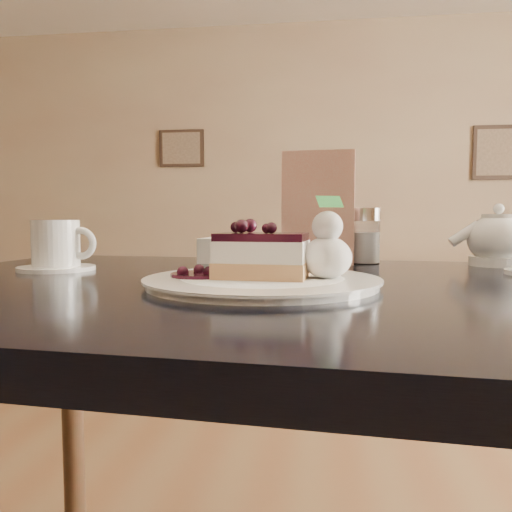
# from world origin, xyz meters

# --- Properties ---
(main_table) EXTENTS (1.40, 1.00, 0.83)m
(main_table) POSITION_xyz_m (-0.05, 0.33, 0.75)
(main_table) COLOR black
(main_table) RESTS_ON ground
(dessert_plate) EXTENTS (0.34, 0.34, 0.01)m
(dessert_plate) POSITION_xyz_m (-0.06, 0.28, 0.84)
(dessert_plate) COLOR white
(dessert_plate) RESTS_ON main_table
(cheesecake_slice) EXTENTS (0.14, 0.11, 0.07)m
(cheesecake_slice) POSITION_xyz_m (-0.06, 0.28, 0.88)
(cheesecake_slice) COLOR #DBB57F
(cheesecake_slice) RESTS_ON dessert_plate
(whipped_cream) EXTENTS (0.07, 0.07, 0.06)m
(whipped_cream) POSITION_xyz_m (0.04, 0.28, 0.88)
(whipped_cream) COLOR white
(whipped_cream) RESTS_ON dessert_plate
(berry_sauce) EXTENTS (0.09, 0.09, 0.01)m
(berry_sauce) POSITION_xyz_m (-0.15, 0.28, 0.85)
(berry_sauce) COLOR black
(berry_sauce) RESTS_ON dessert_plate
(coffee_set) EXTENTS (0.15, 0.14, 0.10)m
(coffee_set) POSITION_xyz_m (-0.47, 0.45, 0.88)
(coffee_set) COLOR white
(coffee_set) RESTS_ON main_table
(tea_set) EXTENTS (0.21, 0.29, 0.12)m
(tea_set) POSITION_xyz_m (0.40, 0.62, 0.88)
(tea_set) COLOR white
(tea_set) RESTS_ON main_table
(menu_card) EXTENTS (0.16, 0.05, 0.24)m
(menu_card) POSITION_xyz_m (0.02, 0.64, 0.95)
(menu_card) COLOR beige
(menu_card) RESTS_ON main_table
(sugar_shaker) EXTENTS (0.07, 0.07, 0.12)m
(sugar_shaker) POSITION_xyz_m (0.13, 0.66, 0.89)
(sugar_shaker) COLOR white
(sugar_shaker) RESTS_ON main_table
(napkin_stack) EXTENTS (0.14, 0.14, 0.06)m
(napkin_stack) POSITION_xyz_m (-0.17, 0.68, 0.86)
(napkin_stack) COLOR white
(napkin_stack) RESTS_ON main_table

